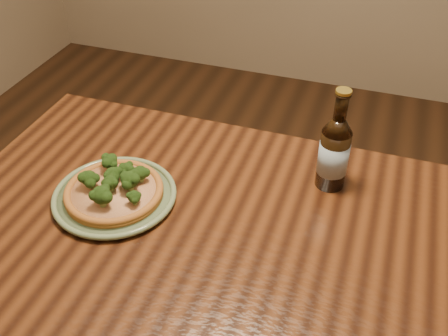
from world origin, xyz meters
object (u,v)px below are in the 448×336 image
(table, at_px, (286,294))
(beer_bottle, at_px, (334,152))
(plate, at_px, (115,196))
(pizza, at_px, (114,189))

(table, xyz_separation_m, beer_bottle, (0.03, 0.28, 0.19))
(plate, bearing_deg, pizza, 57.16)
(table, relative_size, beer_bottle, 6.24)
(pizza, xyz_separation_m, beer_bottle, (0.46, 0.22, 0.07))
(pizza, relative_size, beer_bottle, 0.89)
(table, distance_m, pizza, 0.45)
(beer_bottle, bearing_deg, plate, -130.17)
(pizza, height_order, beer_bottle, beer_bottle)
(pizza, bearing_deg, beer_bottle, 25.12)
(pizza, bearing_deg, plate, -122.84)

